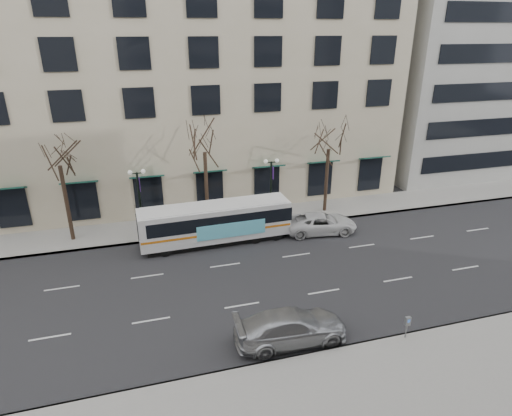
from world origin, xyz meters
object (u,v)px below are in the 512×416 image
object	(u,v)px
lamp_post_right	(271,187)
white_pickup	(321,223)
tree_far_mid	(204,140)
silver_car	(291,327)
tree_far_left	(57,152)
pay_station	(407,323)
tree_far_right	(329,137)
lamp_post_left	(140,200)
city_bus	(216,222)

from	to	relation	value
lamp_post_right	white_pickup	world-z (taller)	lamp_post_right
tree_far_mid	silver_car	bearing A→B (deg)	-83.65
tree_far_left	tree_far_mid	bearing A→B (deg)	0.00
lamp_post_right	tree_far_mid	bearing A→B (deg)	173.17
silver_car	white_pickup	world-z (taller)	silver_car
silver_car	pay_station	xyz separation A→B (m)	(5.54, -1.49, 0.21)
tree_far_left	tree_far_right	world-z (taller)	tree_far_left
silver_car	lamp_post_right	bearing A→B (deg)	-12.36
silver_car	tree_far_right	bearing A→B (deg)	-28.61
silver_car	pay_station	size ratio (longest dim) A/B	4.67
tree_far_mid	lamp_post_left	xyz separation A→B (m)	(-4.99, -0.60, -3.96)
tree_far_right	pay_station	size ratio (longest dim) A/B	6.66
pay_station	silver_car	bearing A→B (deg)	165.39
tree_far_mid	lamp_post_right	xyz separation A→B (m)	(5.01, -0.60, -3.96)
tree_far_mid	silver_car	distance (m)	15.91
tree_far_mid	city_bus	world-z (taller)	tree_far_mid
tree_far_mid	silver_car	world-z (taller)	tree_far_mid
tree_far_right	lamp_post_left	xyz separation A→B (m)	(-14.99, -0.60, -3.48)
tree_far_left	white_pickup	distance (m)	19.36
white_pickup	silver_car	bearing A→B (deg)	156.93
city_bus	tree_far_mid	bearing A→B (deg)	90.86
tree_far_mid	white_pickup	world-z (taller)	tree_far_mid
tree_far_mid	lamp_post_right	world-z (taller)	tree_far_mid
tree_far_right	city_bus	world-z (taller)	tree_far_right
tree_far_right	white_pickup	bearing A→B (deg)	-118.41
tree_far_left	tree_far_mid	distance (m)	10.00
tree_far_left	lamp_post_left	xyz separation A→B (m)	(5.01, -0.60, -3.75)
tree_far_right	tree_far_left	bearing A→B (deg)	180.00
silver_car	lamp_post_left	bearing A→B (deg)	26.49
lamp_post_left	white_pickup	bearing A→B (deg)	-12.76
lamp_post_right	tree_far_right	bearing A→B (deg)	6.85
tree_far_mid	pay_station	bearing A→B (deg)	-66.01
lamp_post_left	lamp_post_right	bearing A→B (deg)	0.00
lamp_post_left	pay_station	distance (m)	19.79
tree_far_left	tree_far_mid	world-z (taller)	tree_far_mid
lamp_post_right	pay_station	distance (m)	15.77
tree_far_right	pay_station	bearing A→B (deg)	-99.99
tree_far_mid	lamp_post_right	distance (m)	6.41
silver_car	white_pickup	xyz separation A→B (m)	(6.45, 11.05, -0.07)
lamp_post_right	city_bus	size ratio (longest dim) A/B	0.48
tree_far_right	silver_car	world-z (taller)	tree_far_right
tree_far_left	city_bus	distance (m)	11.74
city_bus	pay_station	bearing A→B (deg)	-63.52
pay_station	city_bus	bearing A→B (deg)	118.69
white_pickup	lamp_post_left	bearing A→B (deg)	84.44
white_pickup	tree_far_mid	bearing A→B (deg)	73.41
city_bus	pay_station	size ratio (longest dim) A/B	8.99
lamp_post_left	silver_car	xyz separation A→B (m)	(6.62, -14.01, -2.12)
tree_far_right	silver_car	distance (m)	17.75
tree_far_mid	city_bus	size ratio (longest dim) A/B	0.79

